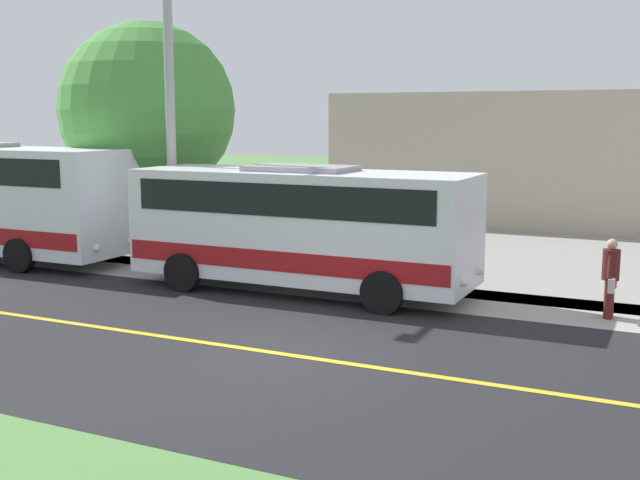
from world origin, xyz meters
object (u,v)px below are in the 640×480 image
(commercial_building, at_px, (628,157))
(street_light_pole, at_px, (167,112))
(shuttle_bus_front, at_px, (301,223))
(tree_curbside, at_px, (148,110))
(pedestrian_with_bags, at_px, (611,276))

(commercial_building, bearing_deg, street_light_pole, -30.19)
(shuttle_bus_front, height_order, tree_curbside, tree_curbside)
(street_light_pole, bearing_deg, shuttle_bus_front, 84.67)
(pedestrian_with_bags, relative_size, street_light_pole, 0.22)
(street_light_pole, bearing_deg, pedestrian_with_bags, 90.62)
(shuttle_bus_front, relative_size, pedestrian_with_bags, 5.02)
(tree_curbside, height_order, commercial_building, tree_curbside)
(commercial_building, bearing_deg, shuttle_bus_front, -18.64)
(shuttle_bus_front, height_order, street_light_pole, street_light_pole)
(tree_curbside, xyz_separation_m, commercial_building, (-14.00, 12.18, -1.74))
(tree_curbside, distance_m, commercial_building, 18.63)
(tree_curbside, bearing_deg, pedestrian_with_bags, 79.56)
(street_light_pole, relative_size, tree_curbside, 1.10)
(street_light_pole, relative_size, commercial_building, 0.35)
(street_light_pole, distance_m, tree_curbside, 3.60)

